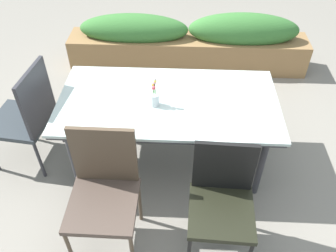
# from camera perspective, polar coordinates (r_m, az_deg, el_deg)

# --- Properties ---
(ground_plane) EXTENTS (12.00, 12.00, 0.00)m
(ground_plane) POSITION_cam_1_polar(r_m,az_deg,el_deg) (3.30, 1.47, -6.49)
(ground_plane) COLOR gray
(dining_table) EXTENTS (1.79, 0.92, 0.72)m
(dining_table) POSITION_cam_1_polar(r_m,az_deg,el_deg) (2.89, 0.00, 3.37)
(dining_table) COLOR #B2C6C1
(dining_table) RESTS_ON ground
(chair_near_right) EXTENTS (0.46, 0.46, 0.91)m
(chair_near_right) POSITION_cam_1_polar(r_m,az_deg,el_deg) (2.47, 8.76, -11.36)
(chair_near_right) COLOR black
(chair_near_right) RESTS_ON ground
(chair_end_left) EXTENTS (0.54, 0.54, 0.98)m
(chair_end_left) POSITION_cam_1_polar(r_m,az_deg,el_deg) (3.25, -21.92, 1.88)
(chair_end_left) COLOR #2D3439
(chair_end_left) RESTS_ON ground
(chair_near_left) EXTENTS (0.47, 0.47, 0.99)m
(chair_near_left) POSITION_cam_1_polar(r_m,az_deg,el_deg) (2.47, -10.40, -9.83)
(chair_near_left) COLOR #473A32
(chair_near_left) RESTS_ON ground
(flower_vase) EXTENTS (0.07, 0.07, 0.26)m
(flower_vase) POSITION_cam_1_polar(r_m,az_deg,el_deg) (2.76, -2.19, 4.71)
(flower_vase) COLOR silver
(flower_vase) RESTS_ON dining_table
(planter_box) EXTENTS (2.91, 0.43, 0.73)m
(planter_box) POSITION_cam_1_polar(r_m,az_deg,el_deg) (4.42, 3.43, 13.36)
(planter_box) COLOR olive
(planter_box) RESTS_ON ground
(potted_plant) EXTENTS (0.27, 0.27, 0.44)m
(potted_plant) POSITION_cam_1_polar(r_m,az_deg,el_deg) (3.93, -21.53, 3.98)
(potted_plant) COLOR #9E6047
(potted_plant) RESTS_ON ground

